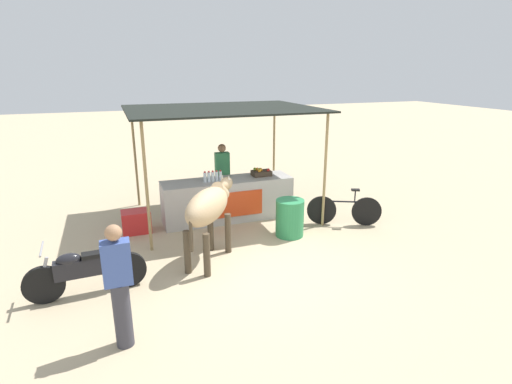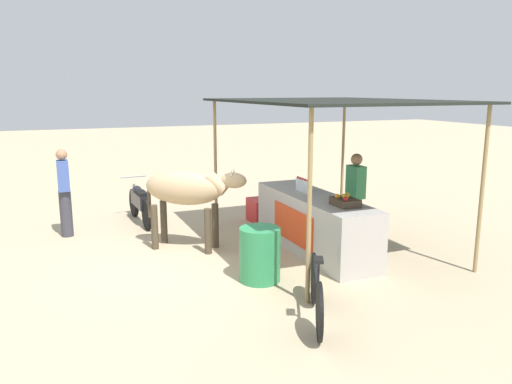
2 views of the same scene
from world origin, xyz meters
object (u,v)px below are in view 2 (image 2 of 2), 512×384
at_px(vendor_behind_counter, 355,199).
at_px(water_barrel, 260,254).
at_px(cow, 188,190).
at_px(bicycle_leaning, 316,292).
at_px(stall_counter, 314,223).
at_px(passerby_on_street, 64,192).
at_px(motorcycle_parked, 140,202).
at_px(cooler_box, 261,210).
at_px(fruit_crate, 345,201).

height_order(vendor_behind_counter, water_barrel, vendor_behind_counter).
distance_m(cow, bicycle_leaning, 3.41).
bearing_deg(stall_counter, passerby_on_street, -122.87).
bearing_deg(motorcycle_parked, cow, 12.85).
bearing_deg(cooler_box, cow, -57.73).
xyz_separation_m(fruit_crate, motorcycle_parked, (-3.87, -2.49, -0.61)).
xyz_separation_m(vendor_behind_counter, passerby_on_street, (-2.61, -4.64, 0.00)).
bearing_deg(passerby_on_street, stall_counter, 57.13).
height_order(vendor_behind_counter, cooler_box, vendor_behind_counter).
distance_m(water_barrel, passerby_on_street, 4.28).
height_order(stall_counter, fruit_crate, fruit_crate).
distance_m(stall_counter, vendor_behind_counter, 0.84).
distance_m(cooler_box, passerby_on_street, 3.86).
xyz_separation_m(water_barrel, bicycle_leaning, (1.41, 0.13, -0.05)).
distance_m(vendor_behind_counter, bicycle_leaning, 3.08).
distance_m(fruit_crate, cooler_box, 3.05).
relative_size(stall_counter, bicycle_leaning, 1.98).
xyz_separation_m(cooler_box, cow, (1.18, -1.86, 0.79)).
distance_m(cooler_box, cow, 2.34).
distance_m(vendor_behind_counter, cooler_box, 2.42).
distance_m(stall_counter, motorcycle_parked, 3.88).
relative_size(motorcycle_parked, bicycle_leaning, 1.19).
height_order(cow, motorcycle_parked, cow).
relative_size(cow, motorcycle_parked, 0.92).
bearing_deg(vendor_behind_counter, fruit_crate, -42.55).
bearing_deg(bicycle_leaning, motorcycle_parked, -167.74).
relative_size(water_barrel, cow, 0.48).
height_order(cooler_box, passerby_on_street, passerby_on_street).
xyz_separation_m(stall_counter, bicycle_leaning, (2.36, -1.27, -0.13)).
bearing_deg(passerby_on_street, vendor_behind_counter, 60.67).
height_order(cow, passerby_on_street, passerby_on_street).
xyz_separation_m(vendor_behind_counter, motorcycle_parked, (-3.11, -3.19, -0.42)).
height_order(water_barrel, motorcycle_parked, motorcycle_parked).
xyz_separation_m(stall_counter, passerby_on_street, (-2.51, -3.89, 0.37)).
xyz_separation_m(fruit_crate, bicycle_leaning, (1.50, -1.33, -0.68)).
distance_m(stall_counter, cow, 2.23).
relative_size(cooler_box, passerby_on_street, 0.36).
bearing_deg(stall_counter, fruit_crate, 3.65).
relative_size(motorcycle_parked, passerby_on_street, 1.09).
bearing_deg(cooler_box, stall_counter, 2.67).
bearing_deg(vendor_behind_counter, motorcycle_parked, -134.21).
height_order(water_barrel, passerby_on_street, passerby_on_street).
distance_m(vendor_behind_counter, passerby_on_street, 5.33).
xyz_separation_m(water_barrel, cow, (-1.85, -0.55, 0.64)).
distance_m(fruit_crate, vendor_behind_counter, 1.05).
height_order(stall_counter, passerby_on_street, passerby_on_street).
bearing_deg(motorcycle_parked, stall_counter, 39.03).
bearing_deg(motorcycle_parked, passerby_on_street, -71.09).
height_order(fruit_crate, motorcycle_parked, fruit_crate).
bearing_deg(water_barrel, fruit_crate, 93.42).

